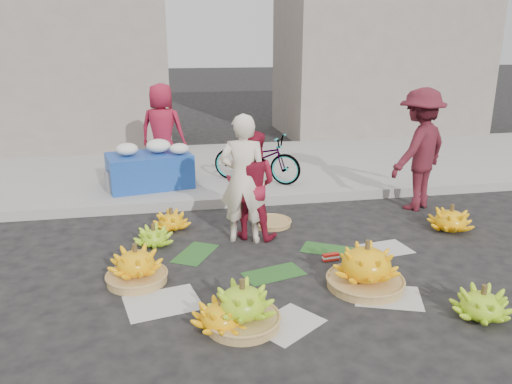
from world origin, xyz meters
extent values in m
plane|color=black|center=(0.00, 0.00, 0.00)|extent=(80.00, 80.00, 0.00)
cube|color=gray|center=(0.00, 2.20, 0.07)|extent=(40.00, 0.25, 0.15)
cube|color=gray|center=(0.00, 4.30, 0.06)|extent=(40.00, 4.00, 0.12)
cube|color=gray|center=(-4.00, 7.20, 2.00)|extent=(6.00, 3.00, 4.00)
cube|color=gray|center=(4.50, 7.70, 2.50)|extent=(5.00, 3.00, 5.00)
cylinder|color=#9F7942|center=(-1.56, -0.11, 0.04)|extent=(0.62, 0.62, 0.09)
cylinder|color=#48361D|center=(-1.56, -0.11, 0.37)|extent=(0.05, 0.05, 0.12)
cylinder|color=#48361D|center=(-0.79, -1.16, 0.26)|extent=(0.05, 0.05, 0.12)
cylinder|color=#9F7942|center=(-0.60, -1.14, 0.04)|extent=(0.66, 0.66, 0.09)
cylinder|color=#48361D|center=(-0.60, -1.14, 0.40)|extent=(0.05, 0.05, 0.12)
cylinder|color=#48361D|center=(1.56, -1.43, 0.27)|extent=(0.05, 0.05, 0.12)
cylinder|color=#9F7942|center=(0.76, -0.66, 0.04)|extent=(0.78, 0.78, 0.09)
cylinder|color=#48361D|center=(0.76, -0.66, 0.46)|extent=(0.05, 0.05, 0.12)
cylinder|color=#48361D|center=(2.50, 0.62, 0.30)|extent=(0.05, 0.05, 0.12)
cylinder|color=#48361D|center=(-1.38, 0.85, 0.22)|extent=(0.05, 0.05, 0.12)
cylinder|color=#48361D|center=(-1.15, 1.37, 0.24)|extent=(0.05, 0.05, 0.12)
cylinder|color=#9F7942|center=(0.20, 1.26, 0.03)|extent=(0.58, 0.58, 0.06)
cube|color=red|center=(0.62, 0.01, 0.04)|extent=(0.20, 0.08, 0.08)
imported|color=#F1E1CB|center=(-0.26, 0.80, 0.81)|extent=(0.67, 0.54, 1.61)
imported|color=#A41930|center=(-0.14, 0.91, 0.69)|extent=(0.83, 0.76, 1.39)
imported|color=maroon|center=(2.48, 1.57, 0.90)|extent=(1.34, 1.18, 1.79)
cube|color=#173D96|center=(-1.44, 3.08, 0.39)|extent=(1.45, 1.07, 0.55)
ellipsoid|color=white|center=(-1.77, 3.02, 0.76)|extent=(0.35, 0.35, 0.19)
ellipsoid|color=white|center=(-1.28, 3.13, 0.77)|extent=(0.39, 0.39, 0.22)
ellipsoid|color=white|center=(-0.95, 2.97, 0.75)|extent=(0.31, 0.31, 0.17)
cylinder|color=slate|center=(-2.00, 2.91, 0.29)|extent=(0.29, 0.29, 0.33)
imported|color=#A41930|center=(-1.20, 3.75, 0.93)|extent=(0.92, 0.75, 1.62)
imported|color=gray|center=(0.34, 3.03, 0.53)|extent=(1.27, 1.60, 0.81)
camera|label=1|loc=(-1.22, -5.00, 2.45)|focal=35.00mm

